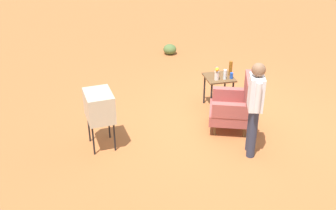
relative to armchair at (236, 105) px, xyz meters
name	(u,v)px	position (x,y,z in m)	size (l,w,h in m)	color
ground_plane	(231,123)	(-0.21, 0.01, -0.50)	(60.00, 60.00, 0.00)	#AD6033
armchair	(236,105)	(0.00, 0.00, 0.00)	(0.98, 0.99, 1.06)	brown
side_table	(219,81)	(-0.91, -0.02, 0.08)	(0.56, 0.56, 0.68)	black
tv_on_stand	(99,106)	(0.03, -2.47, 0.28)	(0.65, 0.51, 1.03)	black
person_standing	(255,104)	(0.82, -0.04, 0.44)	(0.55, 0.32, 1.64)	#2D3347
soda_can_blue	(231,76)	(-0.78, 0.18, 0.24)	(0.07, 0.07, 0.12)	blue
bottle_short_clear	(225,74)	(-0.78, 0.04, 0.28)	(0.06, 0.06, 0.20)	silver
bottle_tall_amber	(231,68)	(-0.93, 0.22, 0.33)	(0.07, 0.07, 0.30)	brown
soda_can_red	(217,72)	(-1.04, -0.02, 0.24)	(0.07, 0.07, 0.12)	red
flower_vase	(217,73)	(-0.78, -0.12, 0.33)	(0.15, 0.10, 0.27)	silver
shrub_near	(170,49)	(-4.19, -0.26, -0.36)	(0.36, 0.36, 0.28)	#516B38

